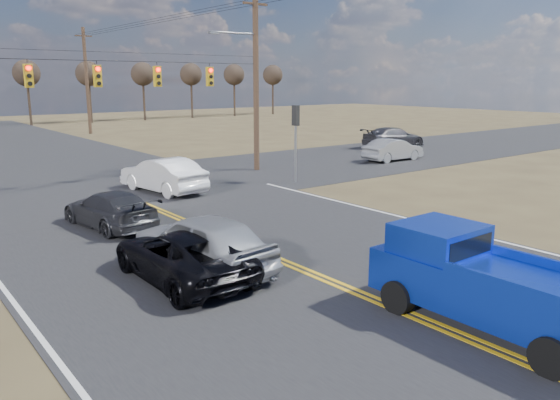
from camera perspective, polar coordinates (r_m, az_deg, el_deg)
ground at (r=13.00m, az=11.75°, el=-11.04°), size 160.00×160.00×0.00m
road_main at (r=20.52m, az=-9.95°, el=-2.22°), size 14.00×120.00×0.02m
road_cross at (r=27.69m, az=-17.78°, el=1.17°), size 120.00×12.00×0.02m
signal_gantry at (r=27.19m, az=-17.33°, el=11.75°), size 19.60×4.83×10.00m
utility_poles at (r=26.28m, az=-17.77°, el=12.08°), size 19.60×58.32×10.00m
treeline at (r=35.78m, az=-23.54°, el=12.35°), size 87.00×117.80×7.40m
pickup_truck at (r=12.32m, az=20.66°, el=-8.11°), size 2.13×5.30×1.99m
silver_suv at (r=15.00m, az=-8.15°, el=-4.38°), size 2.44×4.97×1.63m
black_suv at (r=14.50m, az=-10.19°, el=-5.67°), size 2.21×4.78×1.33m
white_car_queue at (r=25.98m, az=-12.14°, el=2.57°), size 2.39×5.06×1.60m
dgrey_car_queue at (r=20.18m, az=-17.35°, el=-0.94°), size 2.33×4.68×1.31m
cross_car_east_near at (r=36.14m, az=11.74°, el=5.16°), size 1.60×4.37×1.43m
cross_car_east_far at (r=43.62m, az=11.78°, el=6.43°), size 2.78×5.52×1.54m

